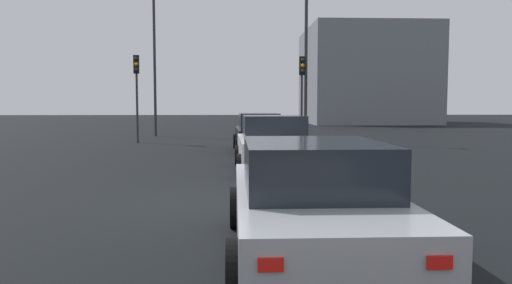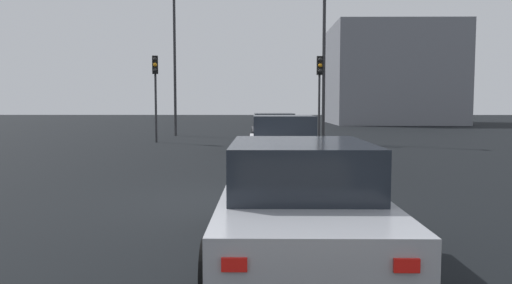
% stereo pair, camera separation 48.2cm
% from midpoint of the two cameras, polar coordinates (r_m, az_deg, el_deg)
% --- Properties ---
extents(ground_plane, '(160.00, 160.00, 0.20)m').
position_cam_midpoint_polar(ground_plane, '(9.81, -7.35, -7.50)').
color(ground_plane, black).
extents(car_black_left_lead, '(4.54, 2.08, 1.56)m').
position_cam_midpoint_polar(car_black_left_lead, '(20.00, -0.41, 1.07)').
color(car_black_left_lead, black).
rests_on(car_black_left_lead, ground_plane).
extents(car_white_left_second, '(4.40, 2.18, 1.60)m').
position_cam_midpoint_polar(car_white_left_second, '(13.99, 0.98, -0.30)').
color(car_white_left_second, silver).
rests_on(car_white_left_second, ground_plane).
extents(car_silver_left_third, '(4.77, 2.07, 1.47)m').
position_cam_midpoint_polar(car_silver_left_third, '(6.14, 4.15, -6.86)').
color(car_silver_left_third, '#A8AAB2').
rests_on(car_silver_left_third, ground_plane).
extents(traffic_light_near_left, '(0.32, 0.29, 4.25)m').
position_cam_midpoint_polar(traffic_light_near_left, '(24.13, 4.82, 7.08)').
color(traffic_light_near_left, '#2D2D30').
rests_on(traffic_light_near_left, ground_plane).
extents(traffic_light_near_right, '(0.33, 0.31, 4.34)m').
position_cam_midpoint_polar(traffic_light_near_right, '(25.06, -14.30, 7.00)').
color(traffic_light_near_right, '#2D2D30').
rests_on(traffic_light_near_right, ground_plane).
extents(street_lamp_kerbside, '(0.56, 0.36, 9.14)m').
position_cam_midpoint_polar(street_lamp_kerbside, '(30.45, -12.22, 10.60)').
color(street_lamp_kerbside, '#2D2D30').
rests_on(street_lamp_kerbside, ground_plane).
extents(street_lamp_far, '(0.56, 0.36, 8.10)m').
position_cam_midpoint_polar(street_lamp_far, '(24.89, 5.30, 10.85)').
color(street_lamp_far, '#2D2D30').
rests_on(street_lamp_far, ground_plane).
extents(building_facade_left, '(12.67, 11.94, 9.62)m').
position_cam_midpoint_polar(building_facade_left, '(51.94, 12.28, 7.50)').
color(building_facade_left, slate).
rests_on(building_facade_left, ground_plane).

